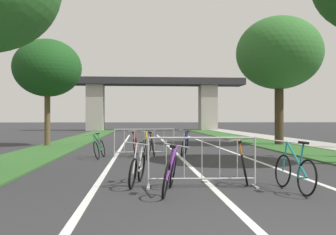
{
  "coord_description": "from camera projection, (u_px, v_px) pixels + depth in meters",
  "views": [
    {
      "loc": [
        -1.5,
        -3.67,
        1.43
      ],
      "look_at": [
        0.36,
        21.52,
        1.51
      ],
      "focal_mm": 40.67,
      "sensor_mm": 36.0,
      "label": 1
    }
  ],
  "objects": [
    {
      "name": "crowd_barrier_nearest",
      "position": [
        202.0,
        162.0,
        7.9
      ],
      "size": [
        2.3,
        0.52,
        1.05
      ],
      "rotation": [
        0.0,
        0.0,
        -0.03
      ],
      "color": "#ADADB2",
      "rests_on": "ground"
    },
    {
      "name": "bicycle_blue_2",
      "position": [
        185.0,
        146.0,
        14.7
      ],
      "size": [
        0.56,
        1.67,
        1.03
      ],
      "rotation": [
        0.0,
        0.0,
        2.89
      ],
      "color": "black",
      "rests_on": "ground"
    },
    {
      "name": "sidewalk_path_right",
      "position": [
        281.0,
        139.0,
        25.63
      ],
      "size": [
        2.36,
        52.15,
        0.08
      ],
      "primitive_type": "cube",
      "color": "#9E9B93",
      "rests_on": "ground"
    },
    {
      "name": "bicycle_red_5",
      "position": [
        135.0,
        146.0,
        14.76
      ],
      "size": [
        0.5,
        1.64,
        1.0
      ],
      "rotation": [
        0.0,
        0.0,
        -0.06
      ],
      "color": "black",
      "rests_on": "ground"
    },
    {
      "name": "bicycle_teal_8",
      "position": [
        294.0,
        171.0,
        7.45
      ],
      "size": [
        0.54,
        1.65,
        1.0
      ],
      "rotation": [
        0.0,
        0.0,
        0.09
      ],
      "color": "black",
      "rests_on": "ground"
    },
    {
      "name": "grass_verge_right",
      "position": [
        246.0,
        140.0,
        25.46
      ],
      "size": [
        2.42,
        52.15,
        0.05
      ],
      "primitive_type": "cube",
      "color": "#2D5B26",
      "rests_on": "ground"
    },
    {
      "name": "lane_stripe_left_lane",
      "position": [
        121.0,
        148.0,
        18.63
      ],
      "size": [
        0.14,
        30.17,
        0.01
      ],
      "primitive_type": "cube",
      "color": "silver",
      "rests_on": "ground"
    },
    {
      "name": "grass_verge_left",
      "position": [
        76.0,
        140.0,
        24.63
      ],
      "size": [
        2.42,
        52.15,
        0.05
      ],
      "primitive_type": "cube",
      "color": "#2D5B26",
      "rests_on": "ground"
    },
    {
      "name": "lane_stripe_right_lane",
      "position": [
        219.0,
        147.0,
        18.99
      ],
      "size": [
        0.14,
        30.17,
        0.01
      ],
      "primitive_type": "cube",
      "color": "silver",
      "rests_on": "ground"
    },
    {
      "name": "tree_left_pine_near",
      "position": [
        47.0,
        68.0,
        19.79
      ],
      "size": [
        3.52,
        3.52,
        5.57
      ],
      "color": "brown",
      "rests_on": "ground"
    },
    {
      "name": "bicycle_purple_6",
      "position": [
        170.0,
        174.0,
        7.27
      ],
      "size": [
        0.67,
        1.75,
        0.95
      ],
      "rotation": [
        0.0,
        0.0,
        -0.19
      ],
      "color": "black",
      "rests_on": "ground"
    },
    {
      "name": "lane_stripe_center",
      "position": [
        170.0,
        147.0,
        18.81
      ],
      "size": [
        0.14,
        30.17,
        0.01
      ],
      "primitive_type": "cube",
      "color": "silver",
      "rests_on": "ground"
    },
    {
      "name": "crowd_barrier_second",
      "position": [
        144.0,
        143.0,
        14.25
      ],
      "size": [
        2.31,
        0.56,
        1.05
      ],
      "rotation": [
        0.0,
        0.0,
        0.05
      ],
      "color": "#ADADB2",
      "rests_on": "ground"
    },
    {
      "name": "bicycle_yellow_7",
      "position": [
        146.0,
        147.0,
        13.84
      ],
      "size": [
        0.53,
        1.72,
        0.99
      ],
      "rotation": [
        0.0,
        0.0,
        0.15
      ],
      "color": "black",
      "rests_on": "ground"
    },
    {
      "name": "tree_right_oak_mid",
      "position": [
        279.0,
        53.0,
        20.65
      ],
      "size": [
        4.63,
        4.63,
        6.98
      ],
      "color": "#3D2D1E",
      "rests_on": "ground"
    },
    {
      "name": "bicycle_orange_0",
      "position": [
        244.0,
        165.0,
        8.56
      ],
      "size": [
        0.56,
        1.66,
        0.98
      ],
      "rotation": [
        0.0,
        0.0,
        -0.24
      ],
      "color": "black",
      "rests_on": "ground"
    },
    {
      "name": "overpass_bridge",
      "position": [
        152.0,
        94.0,
        46.76
      ],
      "size": [
        22.62,
        3.36,
        6.4
      ],
      "color": "#2D2D30",
      "rests_on": "ground"
    },
    {
      "name": "bicycle_white_3",
      "position": [
        138.0,
        168.0,
        8.16
      ],
      "size": [
        0.47,
        1.58,
        0.96
      ],
      "rotation": [
        0.0,
        0.0,
        2.95
      ],
      "color": "black",
      "rests_on": "ground"
    },
    {
      "name": "bicycle_black_4",
      "position": [
        153.0,
        146.0,
        14.82
      ],
      "size": [
        0.47,
        1.59,
        0.96
      ],
      "rotation": [
        0.0,
        0.0,
        -0.04
      ],
      "color": "black",
      "rests_on": "ground"
    },
    {
      "name": "bicycle_green_1",
      "position": [
        99.0,
        148.0,
        13.73
      ],
      "size": [
        0.61,
        1.63,
        0.97
      ],
      "rotation": [
        0.0,
        0.0,
        3.03
      ],
      "color": "black",
      "rests_on": "ground"
    }
  ]
}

